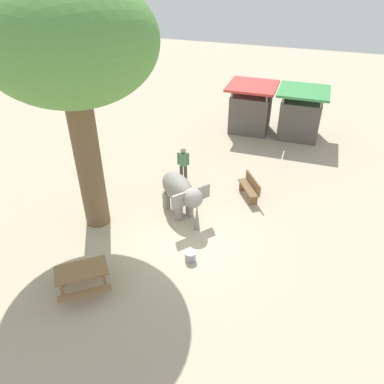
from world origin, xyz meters
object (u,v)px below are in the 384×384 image
at_px(market_stall_red, 250,110).
at_px(market_stall_green, 300,116).
at_px(picnic_table_near, 82,274).
at_px(feed_bucket, 190,256).
at_px(elephant, 181,192).
at_px(person_handler, 183,162).
at_px(wooden_bench, 250,187).
at_px(shade_tree_main, 68,45).

bearing_deg(market_stall_red, market_stall_green, 0.00).
distance_m(picnic_table_near, feed_bucket, 3.42).
height_order(elephant, feed_bucket, elephant).
height_order(market_stall_red, feed_bucket, market_stall_red).
distance_m(person_handler, feed_bucket, 4.90).
relative_size(elephant, feed_bucket, 6.07).
bearing_deg(elephant, person_handler, 145.96).
bearing_deg(picnic_table_near, person_handler, -134.58).
bearing_deg(wooden_bench, feed_bucket, 132.37).
bearing_deg(picnic_table_near, feed_bucket, -178.29).
bearing_deg(shade_tree_main, market_stall_red, 69.08).
relative_size(person_handler, feed_bucket, 4.50).
bearing_deg(picnic_table_near, shade_tree_main, -104.61).
relative_size(person_handler, wooden_bench, 1.16).
distance_m(elephant, wooden_bench, 3.03).
bearing_deg(feed_bucket, market_stall_red, 90.89).
xyz_separation_m(market_stall_red, feed_bucket, (0.17, -10.70, -0.98)).
relative_size(shade_tree_main, picnic_table_near, 3.95).
relative_size(market_stall_red, market_stall_green, 1.00).
distance_m(wooden_bench, market_stall_red, 6.64).
distance_m(wooden_bench, picnic_table_near, 7.39).
bearing_deg(person_handler, market_stall_red, 151.66).
relative_size(wooden_bench, picnic_table_near, 0.67).
distance_m(elephant, market_stall_red, 8.50).
xyz_separation_m(wooden_bench, market_stall_green, (1.31, 6.48, 0.67)).
bearing_deg(shade_tree_main, person_handler, 59.59).
relative_size(person_handler, picnic_table_near, 0.77).
bearing_deg(person_handler, elephant, 3.58).
bearing_deg(elephant, market_stall_green, 106.01).
xyz_separation_m(market_stall_green, feed_bucket, (-2.43, -10.70, -0.98)).
height_order(wooden_bench, market_stall_green, market_stall_green).
xyz_separation_m(elephant, feed_bucket, (1.12, -2.25, -0.86)).
xyz_separation_m(elephant, person_handler, (-0.69, 2.23, -0.07)).
bearing_deg(feed_bucket, picnic_table_near, -140.73).
bearing_deg(feed_bucket, shade_tree_main, 167.07).
distance_m(market_stall_red, market_stall_green, 2.60).
distance_m(elephant, shade_tree_main, 6.08).
bearing_deg(shade_tree_main, feed_bucket, -12.93).
height_order(person_handler, wooden_bench, person_handler).
xyz_separation_m(picnic_table_near, market_stall_green, (5.06, 12.84, 0.55)).
relative_size(wooden_bench, market_stall_red, 0.55).
bearing_deg(shade_tree_main, picnic_table_near, -67.06).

